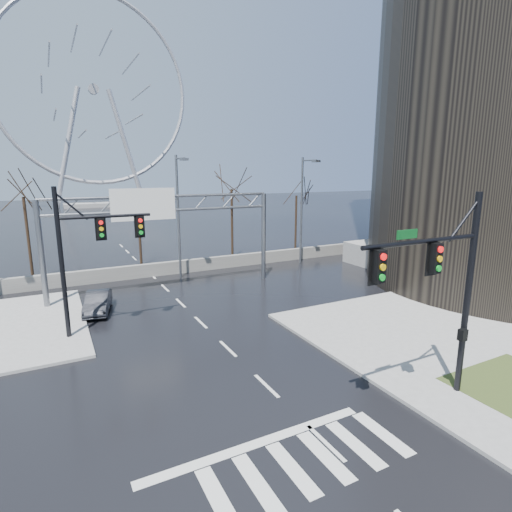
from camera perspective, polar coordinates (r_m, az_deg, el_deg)
ground at (r=17.40m, az=1.52°, el=-18.05°), size 260.00×260.00×0.00m
sidewalk_right_ext at (r=24.60m, az=20.21°, el=-9.34°), size 12.00×10.00×0.15m
tower_podium at (r=42.75m, az=31.71°, el=-0.22°), size 22.00×18.00×2.00m
barrier_wall at (r=34.93m, az=-14.59°, el=-1.92°), size 52.00×0.50×1.10m
signal_mast_near at (r=15.93m, az=25.56°, el=-3.16°), size 5.52×0.41×8.00m
signal_mast_far at (r=22.51m, az=-23.31°, el=1.08°), size 4.72×0.41×8.00m
sign_gantry at (r=29.18m, az=-13.52°, el=4.71°), size 16.36×0.40×7.60m
streetlight_mid at (r=32.81m, az=-10.92°, el=6.83°), size 0.50×2.55×10.00m
streetlight_right at (r=38.01m, az=6.82°, el=7.64°), size 0.50×2.55×10.00m
tree_left at (r=36.80m, az=-30.18°, el=6.11°), size 3.75×3.75×7.50m
tree_center at (r=38.53m, az=-16.49°, el=6.22°), size 3.25×3.25×6.50m
tree_right at (r=40.21m, az=-3.49°, el=8.40°), size 3.90×3.90×7.80m
tree_far_right at (r=44.54m, az=5.77°, el=7.68°), size 3.40×3.40×6.80m
ferris_wheel at (r=110.25m, az=-22.13°, el=20.24°), size 45.00×6.00×50.91m
car at (r=27.20m, az=-21.67°, el=-6.15°), size 2.23×4.12×1.29m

